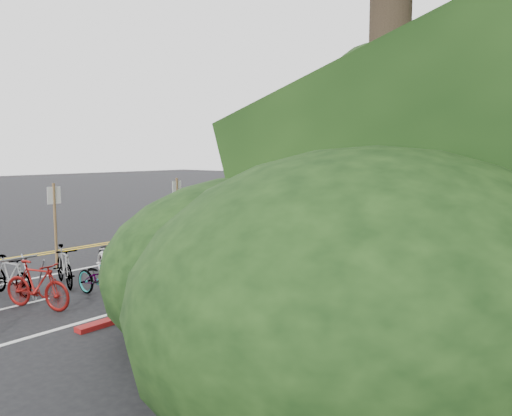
% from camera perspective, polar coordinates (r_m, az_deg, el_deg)
% --- Properties ---
extents(ground, '(120.00, 120.00, 0.00)m').
position_cam_1_polar(ground, '(16.05, -23.99, -6.43)').
color(ground, black).
rests_on(ground, ground).
extents(road_markings, '(7.47, 80.00, 0.01)m').
position_cam_1_polar(road_markings, '(21.91, 1.19, -2.54)').
color(road_markings, gold).
rests_on(road_markings, ground).
extents(red_curb, '(0.25, 28.00, 0.10)m').
position_cam_1_polar(red_curb, '(20.90, 15.48, -3.09)').
color(red_curb, maroon).
rests_on(red_curb, ground).
extents(bike_racks_rest, '(1.14, 23.00, 1.17)m').
position_cam_1_polar(bike_racks_rest, '(22.88, 10.40, -0.12)').
color(bike_racks_rest, gray).
rests_on(bike_racks_rest, ground).
extents(signpost_near, '(0.08, 0.40, 2.53)m').
position_cam_1_polar(signpost_near, '(15.57, -21.98, -1.33)').
color(signpost_near, brown).
rests_on(signpost_near, ground).
extents(signposts_rest, '(0.08, 18.40, 2.50)m').
position_cam_1_polar(signposts_rest, '(24.91, 6.75, 1.80)').
color(signposts_rest, brown).
rests_on(signposts_rest, ground).
extents(bike_front, '(0.87, 1.84, 0.93)m').
position_cam_1_polar(bike_front, '(15.41, -15.36, -4.85)').
color(bike_front, black).
rests_on(bike_front, ground).
extents(bike_valet, '(3.23, 11.88, 1.08)m').
position_cam_1_polar(bike_valet, '(14.31, -12.67, -5.54)').
color(bike_valet, navy).
rests_on(bike_valet, ground).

